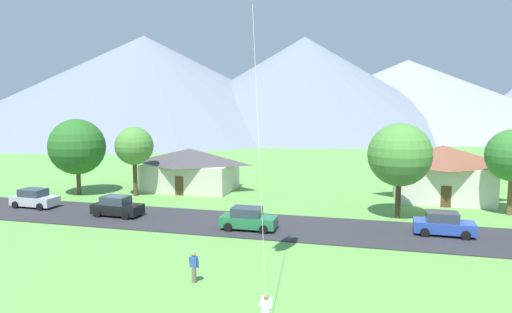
{
  "coord_description": "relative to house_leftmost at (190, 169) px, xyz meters",
  "views": [
    {
      "loc": [
        5.41,
        -8.22,
        9.73
      ],
      "look_at": [
        -1.45,
        18.65,
        6.37
      ],
      "focal_mm": 32.29,
      "sensor_mm": 36.0,
      "label": 1
    }
  ],
  "objects": [
    {
      "name": "tree_near_left",
      "position": [
        -4.31,
        -4.35,
        2.77
      ],
      "size": [
        3.89,
        3.89,
        7.12
      ],
      "color": "#4C3823",
      "rests_on": "ground"
    },
    {
      "name": "house_left_center",
      "position": [
        25.96,
        1.04,
        0.46
      ],
      "size": [
        9.6,
        6.72,
        5.45
      ],
      "color": "silver",
      "rests_on": "ground"
    },
    {
      "name": "mountain_central_ridge",
      "position": [
        -49.17,
        83.67,
        12.36
      ],
      "size": [
        118.22,
        118.22,
        29.45
      ],
      "primitive_type": "cone",
      "color": "slate",
      "rests_on": "ground"
    },
    {
      "name": "mountain_west_ridge",
      "position": [
        -1.6,
        95.31,
        12.18
      ],
      "size": [
        99.11,
        99.11,
        29.08
      ],
      "primitive_type": "cone",
      "color": "slate",
      "rests_on": "ground"
    },
    {
      "name": "parked_car_blue_east_end",
      "position": [
        24.44,
        -11.71,
        -1.5
      ],
      "size": [
        4.25,
        2.18,
        1.68
      ],
      "color": "#2847A8",
      "rests_on": "road_strip"
    },
    {
      "name": "tree_center",
      "position": [
        -10.46,
        -5.1,
        2.64
      ],
      "size": [
        5.78,
        5.78,
        7.9
      ],
      "color": "brown",
      "rests_on": "ground"
    },
    {
      "name": "tree_left_of_center",
      "position": [
        21.48,
        -7.22,
        2.95
      ],
      "size": [
        5.22,
        5.22,
        7.94
      ],
      "color": "#4C3823",
      "rests_on": "ground"
    },
    {
      "name": "house_leftmost",
      "position": [
        0.0,
        0.0,
        0.0
      ],
      "size": [
        10.11,
        6.65,
        4.56
      ],
      "color": "beige",
      "rests_on": "ground"
    },
    {
      "name": "parked_car_silver_mid_west",
      "position": [
        -10.54,
        -11.57,
        -1.5
      ],
      "size": [
        4.27,
        2.22,
        1.68
      ],
      "color": "#B7BCC1",
      "rests_on": "road_strip"
    },
    {
      "name": "parked_car_green_mid_east",
      "position": [
        10.34,
        -13.82,
        -1.5
      ],
      "size": [
        4.22,
        2.11,
        1.68
      ],
      "color": "#237042",
      "rests_on": "road_strip"
    },
    {
      "name": "mountain_far_east_ridge",
      "position": [
        29.82,
        115.63,
        9.23
      ],
      "size": [
        112.8,
        112.8,
        23.18
      ],
      "primitive_type": "cone",
      "color": "#8E939E",
      "rests_on": "ground"
    },
    {
      "name": "road_strip",
      "position": [
        13.89,
        -12.4,
        -2.32
      ],
      "size": [
        160.0,
        7.33,
        0.08
      ],
      "primitive_type": "cube",
      "color": "#2D2D33",
      "rests_on": "ground"
    },
    {
      "name": "parked_car_black_west_end",
      "position": [
        -1.48,
        -12.59,
        -1.5
      ],
      "size": [
        4.28,
        2.24,
        1.68
      ],
      "color": "black",
      "rests_on": "road_strip"
    },
    {
      "name": "watcher_person",
      "position": [
        10.19,
        -24.3,
        -1.49
      ],
      "size": [
        0.56,
        0.24,
        1.68
      ],
      "color": "#70604C",
      "rests_on": "ground"
    }
  ]
}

